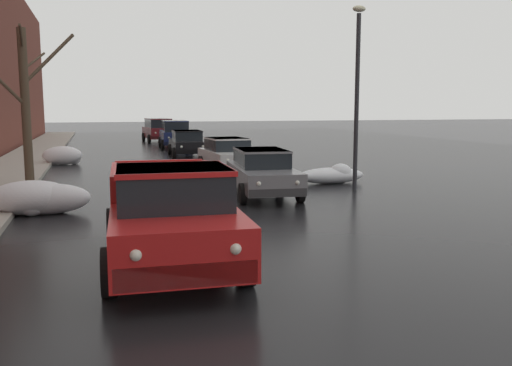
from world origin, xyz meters
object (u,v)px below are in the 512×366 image
Objects in this scene: bare_tree_mid_block at (26,102)px; street_lamp_post at (357,89)px; pickup_truck_red_approaching_near_lane at (170,214)px; suv_maroon_at_far_intersection at (158,129)px; suv_darkblue_queued_behind_truck at (175,133)px; sedan_grey_parked_kerbside_close at (262,171)px; sedan_white_parked_kerbside_mid at (228,154)px; sedan_black_parked_far_down_block at (187,143)px.

street_lamp_post is at bearing -20.41° from bare_tree_mid_block.
suv_maroon_at_far_intersection is at bearing 84.01° from pickup_truck_red_approaching_near_lane.
bare_tree_mid_block is at bearing -114.16° from suv_darkblue_queued_behind_truck.
sedan_white_parked_kerbside_mid is (0.44, 6.29, -0.00)m from sedan_grey_parked_kerbside_close.
sedan_black_parked_far_down_block is (7.01, 10.00, -2.11)m from bare_tree_mid_block.
suv_maroon_at_far_intersection reaches higher than pickup_truck_red_approaching_near_lane.
bare_tree_mid_block is at bearing 159.59° from street_lamp_post.
suv_maroon_at_far_intersection is (6.83, 22.68, -1.87)m from bare_tree_mid_block.
bare_tree_mid_block reaches higher than sedan_white_parked_kerbside_mid.
sedan_black_parked_far_down_block is (-0.44, 7.70, 0.00)m from sedan_white_parked_kerbside_mid.
suv_darkblue_queued_behind_truck reaches higher than pickup_truck_red_approaching_near_lane.
sedan_grey_parked_kerbside_close is at bearing 60.75° from pickup_truck_red_approaching_near_lane.
street_lamp_post is (6.88, 6.72, 2.39)m from pickup_truck_red_approaching_near_lane.
sedan_white_parked_kerbside_mid is at bearing 114.47° from street_lamp_post.
sedan_white_parked_kerbside_mid is at bearing 85.99° from sedan_grey_parked_kerbside_close.
sedan_black_parked_far_down_block is at bearing 79.89° from pickup_truck_red_approaching_near_lane.
bare_tree_mid_block reaches higher than sedan_black_parked_far_down_block.
sedan_black_parked_far_down_block is (-0.00, 13.98, 0.00)m from sedan_grey_parked_kerbside_close.
bare_tree_mid_block is 11.22m from pickup_truck_red_approaching_near_lane.
sedan_grey_parked_kerbside_close is 1.12× the size of sedan_white_parked_kerbside_mid.
street_lamp_post is (3.22, -13.81, 2.52)m from sedan_black_parked_far_down_block.
sedan_white_parked_kerbside_mid is 0.91× the size of suv_darkblue_queued_behind_truck.
suv_maroon_at_far_intersection reaches higher than sedan_grey_parked_kerbside_close.
pickup_truck_red_approaching_near_lane is at bearing -107.74° from sedan_white_parked_kerbside_mid.
pickup_truck_red_approaching_near_lane is 1.22× the size of suv_darkblue_queued_behind_truck.
suv_darkblue_queued_behind_truck is (3.83, 26.53, 0.10)m from pickup_truck_red_approaching_near_lane.
street_lamp_post is at bearing -76.85° from sedan_black_parked_far_down_block.
suv_darkblue_queued_behind_truck is at bearing -87.04° from suv_maroon_at_far_intersection.
street_lamp_post reaches higher than sedan_black_parked_far_down_block.
street_lamp_post is at bearing -81.24° from suv_darkblue_queued_behind_truck.
bare_tree_mid_block is 17.64m from suv_darkblue_queued_behind_truck.
suv_maroon_at_far_intersection is at bearing 90.79° from sedan_black_parked_far_down_block.
bare_tree_mid_block is 1.24× the size of sedan_black_parked_far_down_block.
suv_maroon_at_far_intersection is (-0.62, 20.38, 0.24)m from sedan_white_parked_kerbside_mid.
sedan_white_parked_kerbside_mid is 7.71m from sedan_black_parked_far_down_block.
pickup_truck_red_approaching_near_lane is at bearing -135.71° from street_lamp_post.
bare_tree_mid_block is 8.34m from sedan_grey_parked_kerbside_close.
suv_maroon_at_far_intersection is (3.48, 33.21, 0.11)m from pickup_truck_red_approaching_near_lane.
bare_tree_mid_block reaches higher than sedan_grey_parked_kerbside_close.
sedan_white_parked_kerbside_mid is 0.88× the size of suv_maroon_at_far_intersection.
sedan_grey_parked_kerbside_close and sedan_white_parked_kerbside_mid have the same top height.
pickup_truck_red_approaching_near_lane is 7.50m from sedan_grey_parked_kerbside_close.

